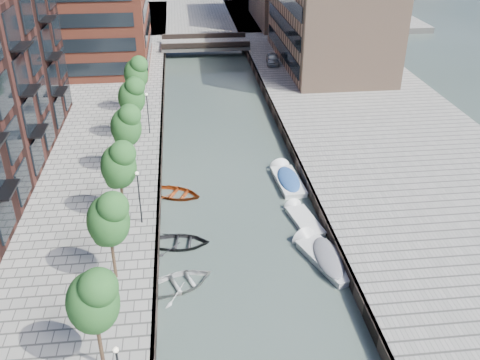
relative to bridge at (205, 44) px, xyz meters
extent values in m
plane|color=#38473F|center=(0.00, -32.00, -1.39)|extent=(300.00, 300.00, 0.00)
cube|color=gray|center=(16.00, -32.00, -0.89)|extent=(20.00, 140.00, 1.00)
cube|color=#332823|center=(-6.10, -32.00, -0.89)|extent=(0.25, 140.00, 1.00)
cube|color=#332823|center=(6.10, -32.00, -0.89)|extent=(0.25, 140.00, 1.00)
cube|color=gray|center=(0.00, 28.00, -0.89)|extent=(80.00, 40.00, 1.00)
cube|color=#9A775E|center=(16.00, -10.00, 6.61)|extent=(12.00, 25.00, 14.00)
cube|color=gray|center=(0.00, 0.00, -0.09)|extent=(13.00, 6.00, 0.60)
cube|color=#332823|center=(0.00, -2.80, 0.51)|extent=(13.00, 0.40, 0.80)
cube|color=#332823|center=(0.00, 2.80, 0.51)|extent=(13.00, 0.40, 0.80)
cylinder|color=#382619|center=(-8.50, -61.00, 1.21)|extent=(0.20, 0.20, 3.20)
ellipsoid|color=#215823|center=(-8.50, -61.00, 3.93)|extent=(2.50, 2.50, 3.25)
cylinder|color=#382619|center=(-8.50, -54.00, 1.21)|extent=(0.20, 0.20, 3.20)
ellipsoid|color=#215823|center=(-8.50, -54.00, 3.93)|extent=(2.50, 2.50, 3.25)
cylinder|color=#382619|center=(-8.50, -47.00, 1.21)|extent=(0.20, 0.20, 3.20)
ellipsoid|color=#215823|center=(-8.50, -47.00, 3.93)|extent=(2.50, 2.50, 3.25)
cylinder|color=#382619|center=(-8.50, -40.00, 1.21)|extent=(0.20, 0.20, 3.20)
ellipsoid|color=#215823|center=(-8.50, -40.00, 3.93)|extent=(2.50, 2.50, 3.25)
cylinder|color=#382619|center=(-8.50, -33.00, 1.21)|extent=(0.20, 0.20, 3.20)
ellipsoid|color=#215823|center=(-8.50, -33.00, 3.93)|extent=(2.50, 2.50, 3.25)
cylinder|color=#382619|center=(-8.50, -26.00, 1.21)|extent=(0.20, 0.20, 3.20)
ellipsoid|color=#215823|center=(-8.50, -26.00, 3.93)|extent=(2.50, 2.50, 3.25)
sphere|color=#FFF2CC|center=(-7.20, -64.00, 3.61)|extent=(0.24, 0.24, 0.24)
cylinder|color=black|center=(-7.20, -48.00, 1.61)|extent=(0.10, 0.10, 4.00)
sphere|color=#FFF2CC|center=(-7.20, -48.00, 3.61)|extent=(0.24, 0.24, 0.24)
cylinder|color=black|center=(-7.20, -32.00, 1.61)|extent=(0.10, 0.10, 4.00)
sphere|color=#FFF2CC|center=(-7.20, -32.00, 3.61)|extent=(0.24, 0.24, 0.24)
imported|color=maroon|center=(-4.78, -42.76, -1.39)|extent=(5.11, 4.50, 0.88)
imported|color=#BDBDBB|center=(-4.62, -54.14, -1.39)|extent=(5.35, 4.64, 0.93)
imported|color=black|center=(-4.56, -49.70, -1.39)|extent=(4.52, 3.45, 0.88)
cube|color=white|center=(4.79, -48.02, -1.35)|extent=(2.26, 4.27, 0.57)
cube|color=white|center=(4.79, -48.02, -1.04)|extent=(2.35, 4.37, 0.09)
cone|color=white|center=(4.39, -46.03, -1.30)|extent=(1.62, 1.07, 1.50)
cube|color=white|center=(4.71, -41.89, -1.34)|extent=(2.21, 5.12, 0.71)
cube|color=white|center=(4.71, -41.89, -0.96)|extent=(2.31, 5.24, 0.11)
cone|color=white|center=(4.53, -39.40, -1.28)|extent=(1.91, 1.11, 1.85)
ellipsoid|color=#204993|center=(4.71, -41.89, -0.90)|extent=(2.07, 4.68, 0.61)
cube|color=silver|center=(5.26, -52.92, -1.34)|extent=(3.52, 5.45, 0.72)
cube|color=silver|center=(5.26, -52.92, -0.95)|extent=(3.64, 5.58, 0.11)
cone|color=silver|center=(4.39, -50.52, -1.28)|extent=(2.12, 1.58, 1.89)
ellipsoid|color=slate|center=(5.26, -52.92, -0.89)|extent=(3.26, 4.99, 0.62)
imported|color=#AAAEAF|center=(8.68, -10.07, 0.32)|extent=(2.13, 4.33, 1.42)
camera|label=1|loc=(-3.83, -80.78, 20.71)|focal=40.00mm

